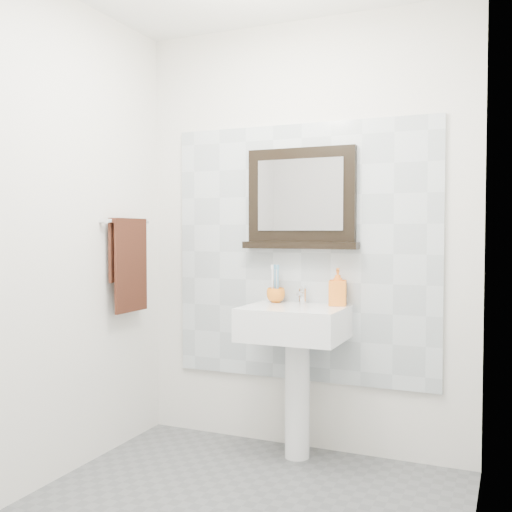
{
  "coord_description": "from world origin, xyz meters",
  "views": [
    {
      "loc": [
        1.14,
        -2.23,
        1.27
      ],
      "look_at": [
        -0.06,
        0.55,
        1.15
      ],
      "focal_mm": 42.0,
      "sensor_mm": 36.0,
      "label": 1
    }
  ],
  "objects_px": {
    "soap_dispenser": "(338,287)",
    "framed_mirror": "(301,201)",
    "pedestal_sink": "(295,340)",
    "toothbrush_cup": "(276,295)",
    "hand_towel": "(129,257)"
  },
  "relations": [
    {
      "from": "pedestal_sink",
      "to": "toothbrush_cup",
      "type": "xyz_separation_m",
      "value": [
        -0.17,
        0.14,
        0.23
      ]
    },
    {
      "from": "pedestal_sink",
      "to": "soap_dispenser",
      "type": "xyz_separation_m",
      "value": [
        0.21,
        0.14,
        0.29
      ]
    },
    {
      "from": "pedestal_sink",
      "to": "hand_towel",
      "type": "distance_m",
      "value": 1.09
    },
    {
      "from": "soap_dispenser",
      "to": "framed_mirror",
      "type": "height_order",
      "value": "framed_mirror"
    },
    {
      "from": "framed_mirror",
      "to": "toothbrush_cup",
      "type": "bearing_deg",
      "value": -160.29
    },
    {
      "from": "framed_mirror",
      "to": "hand_towel",
      "type": "relative_size",
      "value": 1.25
    },
    {
      "from": "pedestal_sink",
      "to": "soap_dispenser",
      "type": "height_order",
      "value": "soap_dispenser"
    },
    {
      "from": "pedestal_sink",
      "to": "framed_mirror",
      "type": "height_order",
      "value": "framed_mirror"
    },
    {
      "from": "pedestal_sink",
      "to": "soap_dispenser",
      "type": "distance_m",
      "value": 0.38
    },
    {
      "from": "soap_dispenser",
      "to": "framed_mirror",
      "type": "relative_size",
      "value": 0.31
    },
    {
      "from": "hand_towel",
      "to": "toothbrush_cup",
      "type": "bearing_deg",
      "value": 21.01
    },
    {
      "from": "pedestal_sink",
      "to": "hand_towel",
      "type": "relative_size",
      "value": 1.75
    },
    {
      "from": "hand_towel",
      "to": "soap_dispenser",
      "type": "bearing_deg",
      "value": 14.78
    },
    {
      "from": "toothbrush_cup",
      "to": "soap_dispenser",
      "type": "distance_m",
      "value": 0.38
    },
    {
      "from": "pedestal_sink",
      "to": "hand_towel",
      "type": "bearing_deg",
      "value": -169.92
    }
  ]
}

